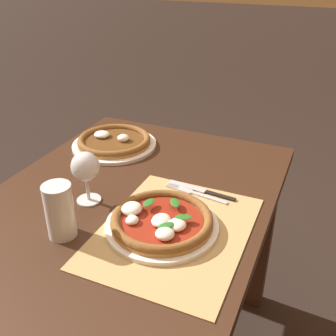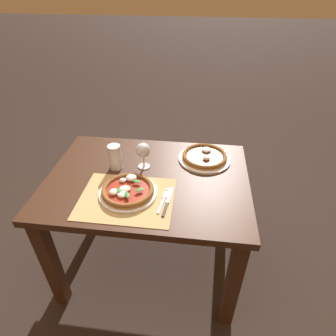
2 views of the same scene
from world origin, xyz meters
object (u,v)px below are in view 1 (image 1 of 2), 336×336
wine_glass (85,169)px  fork (195,193)px  pint_glass (60,212)px  pizza_near (161,221)px  knife (201,191)px  pizza_far (114,142)px

wine_glass → fork: (0.15, -0.27, -0.10)m
pint_glass → pizza_near: bearing=-60.9°
pizza_near → knife: bearing=-10.1°
pizza_near → fork: bearing=-8.0°
wine_glass → pizza_near: bearing=-98.3°
pizza_near → wine_glass: size_ratio=1.90×
pizza_far → fork: (-0.19, -0.39, -0.01)m
pizza_far → pint_glass: 0.53m
pizza_near → pizza_far: pizza_near is taller
pizza_far → wine_glass: bearing=-161.2°
wine_glass → pint_glass: 0.16m
wine_glass → fork: size_ratio=0.77×
pizza_near → knife: size_ratio=1.37×
pizza_near → pizza_far: (0.38, 0.36, -0.00)m
fork → pizza_far: bearing=63.5°
knife → fork: bearing=153.5°
pint_glass → pizza_far: bearing=16.1°
pizza_far → pint_glass: bearing=-163.9°
wine_glass → pint_glass: (-0.16, -0.03, -0.04)m
pizza_far → pint_glass: pint_glass is taller
fork → wine_glass: bearing=119.0°
pint_glass → wine_glass: bearing=9.7°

